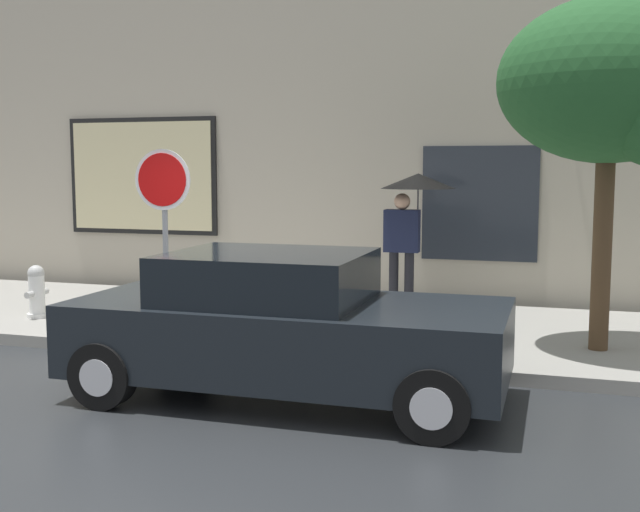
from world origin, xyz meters
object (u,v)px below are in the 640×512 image
object	(u,v)px
pedestrian_with_umbrella	(413,200)
stop_sign	(164,205)
fire_hydrant	(37,292)
street_tree	(620,86)
parked_car	(285,327)

from	to	relation	value
pedestrian_with_umbrella	stop_sign	world-z (taller)	stop_sign
fire_hydrant	street_tree	bearing A→B (deg)	1.70
fire_hydrant	street_tree	world-z (taller)	street_tree
pedestrian_with_umbrella	street_tree	distance (m)	3.46
street_tree	stop_sign	xyz separation A→B (m)	(-5.33, -0.70, -1.36)
pedestrian_with_umbrella	parked_car	bearing A→B (deg)	-97.02
parked_car	street_tree	xyz separation A→B (m)	(3.14, 2.33, 2.45)
fire_hydrant	street_tree	size ratio (longest dim) A/B	0.19
parked_car	pedestrian_with_umbrella	distance (m)	4.28
pedestrian_with_umbrella	street_tree	bearing A→B (deg)	-34.06
pedestrian_with_umbrella	stop_sign	size ratio (longest dim) A/B	0.87
pedestrian_with_umbrella	street_tree	xyz separation A→B (m)	(2.64, -1.78, 1.37)
parked_car	fire_hydrant	bearing A→B (deg)	154.87
parked_car	street_tree	size ratio (longest dim) A/B	1.05
parked_car	pedestrian_with_umbrella	xyz separation A→B (m)	(0.51, 4.11, 1.08)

